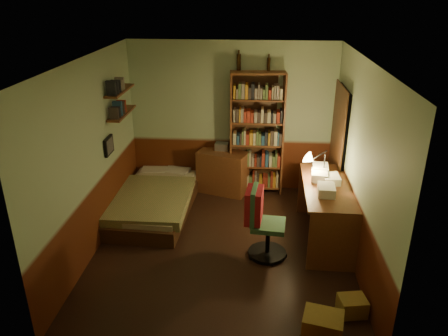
# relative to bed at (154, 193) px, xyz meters

# --- Properties ---
(floor) EXTENTS (3.50, 4.00, 0.02)m
(floor) POSITION_rel_bed_xyz_m (1.19, -0.97, -0.32)
(floor) COLOR black
(floor) RESTS_ON ground
(ceiling) EXTENTS (3.50, 4.00, 0.02)m
(ceiling) POSITION_rel_bed_xyz_m (1.19, -0.97, 2.30)
(ceiling) COLOR silver
(ceiling) RESTS_ON wall_back
(wall_back) EXTENTS (3.50, 0.02, 2.60)m
(wall_back) POSITION_rel_bed_xyz_m (1.19, 1.04, 0.99)
(wall_back) COLOR #9EB78E
(wall_back) RESTS_ON ground
(wall_left) EXTENTS (0.02, 4.00, 2.60)m
(wall_left) POSITION_rel_bed_xyz_m (-0.57, -0.97, 0.99)
(wall_left) COLOR #9EB78E
(wall_left) RESTS_ON ground
(wall_right) EXTENTS (0.02, 4.00, 2.60)m
(wall_right) POSITION_rel_bed_xyz_m (2.95, -0.97, 0.99)
(wall_right) COLOR #9EB78E
(wall_right) RESTS_ON ground
(wall_front) EXTENTS (3.50, 0.02, 2.60)m
(wall_front) POSITION_rel_bed_xyz_m (1.19, -2.98, 0.99)
(wall_front) COLOR #9EB78E
(wall_front) RESTS_ON ground
(doorway) EXTENTS (0.06, 0.90, 2.00)m
(doorway) POSITION_rel_bed_xyz_m (2.91, 0.33, 0.69)
(doorway) COLOR black
(doorway) RESTS_ON ground
(door_trim) EXTENTS (0.02, 0.98, 2.08)m
(door_trim) POSITION_rel_bed_xyz_m (2.88, 0.33, 0.69)
(door_trim) COLOR #3B2213
(door_trim) RESTS_ON ground
(bed) EXTENTS (1.22, 2.15, 0.62)m
(bed) POSITION_rel_bed_xyz_m (0.00, 0.00, 0.00)
(bed) COLOR olive
(bed) RESTS_ON ground
(dresser) EXTENTS (0.93, 0.66, 0.75)m
(dresser) POSITION_rel_bed_xyz_m (1.05, 0.80, 0.06)
(dresser) COLOR brown
(dresser) RESTS_ON ground
(mini_stereo) EXTENTS (0.25, 0.20, 0.12)m
(mini_stereo) POSITION_rel_bed_xyz_m (1.02, 0.92, 0.50)
(mini_stereo) COLOR #B2B2B7
(mini_stereo) RESTS_ON dresser
(bookshelf) EXTENTS (0.93, 0.36, 2.12)m
(bookshelf) POSITION_rel_bed_xyz_m (1.62, 0.88, 0.75)
(bookshelf) COLOR brown
(bookshelf) RESTS_ON ground
(bottle_left) EXTENTS (0.08, 0.08, 0.26)m
(bottle_left) POSITION_rel_bed_xyz_m (1.30, 0.99, 1.94)
(bottle_left) COLOR black
(bottle_left) RESTS_ON bookshelf
(bottle_right) EXTENTS (0.07, 0.07, 0.21)m
(bottle_right) POSITION_rel_bed_xyz_m (1.78, 0.99, 1.92)
(bottle_right) COLOR black
(bottle_right) RESTS_ON bookshelf
(desk) EXTENTS (0.69, 1.61, 0.85)m
(desk) POSITION_rel_bed_xyz_m (2.63, -0.65, 0.12)
(desk) COLOR brown
(desk) RESTS_ON ground
(paper_stack) EXTENTS (0.25, 0.32, 0.12)m
(paper_stack) POSITION_rel_bed_xyz_m (2.53, -0.46, 0.60)
(paper_stack) COLOR silver
(paper_stack) RESTS_ON desk
(desk_lamp) EXTENTS (0.21, 0.21, 0.61)m
(desk_lamp) POSITION_rel_bed_xyz_m (2.61, -0.34, 0.85)
(desk_lamp) COLOR black
(desk_lamp) RESTS_ON desk
(office_chair) EXTENTS (0.55, 0.49, 1.01)m
(office_chair) POSITION_rel_bed_xyz_m (1.82, -1.14, 0.20)
(office_chair) COLOR #386441
(office_chair) RESTS_ON ground
(red_jacket) EXTENTS (0.31, 0.43, 0.46)m
(red_jacket) POSITION_rel_bed_xyz_m (1.60, -1.05, 0.93)
(red_jacket) COLOR #B01B25
(red_jacket) RESTS_ON office_chair
(wall_shelf_lower) EXTENTS (0.20, 0.90, 0.03)m
(wall_shelf_lower) POSITION_rel_bed_xyz_m (-0.45, 0.13, 1.29)
(wall_shelf_lower) COLOR brown
(wall_shelf_lower) RESTS_ON wall_left
(wall_shelf_upper) EXTENTS (0.20, 0.90, 0.03)m
(wall_shelf_upper) POSITION_rel_bed_xyz_m (-0.45, 0.13, 1.64)
(wall_shelf_upper) COLOR brown
(wall_shelf_upper) RESTS_ON wall_left
(framed_picture) EXTENTS (0.04, 0.32, 0.26)m
(framed_picture) POSITION_rel_bed_xyz_m (-0.53, -0.37, 0.94)
(framed_picture) COLOR black
(framed_picture) RESTS_ON wall_left
(cardboard_box_a) EXTENTS (0.47, 0.41, 0.30)m
(cardboard_box_a) POSITION_rel_bed_xyz_m (2.37, -2.63, -0.16)
(cardboard_box_a) COLOR olive
(cardboard_box_a) RESTS_ON ground
(cardboard_box_b) EXTENTS (0.33, 0.29, 0.21)m
(cardboard_box_b) POSITION_rel_bed_xyz_m (2.75, -2.22, -0.21)
(cardboard_box_b) COLOR olive
(cardboard_box_b) RESTS_ON ground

